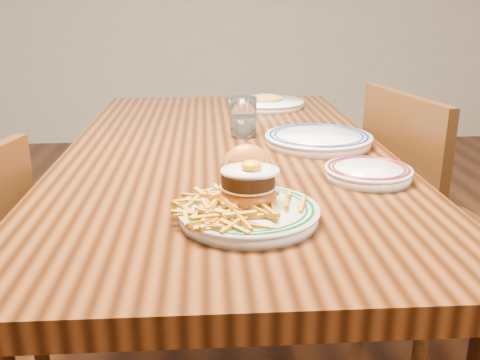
{
  "coord_description": "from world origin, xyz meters",
  "views": [
    {
      "loc": [
        -0.06,
        -1.38,
        1.13
      ],
      "look_at": [
        0.0,
        -0.48,
        0.82
      ],
      "focal_mm": 40.0,
      "sensor_mm": 36.0,
      "label": 1
    }
  ],
  "objects": [
    {
      "name": "rear_plate",
      "position": [
        0.25,
        0.01,
        0.77
      ],
      "size": [
        0.29,
        0.29,
        0.03
      ],
      "rotation": [
        0.0,
        0.0,
        0.02
      ],
      "color": "silver",
      "rests_on": "table"
    },
    {
      "name": "chair_right",
      "position": [
        0.6,
        0.03,
        0.47
      ],
      "size": [
        0.48,
        0.48,
        0.89
      ],
      "rotation": [
        0.0,
        0.0,
        3.33
      ],
      "color": "#43260E",
      "rests_on": "floor"
    },
    {
      "name": "main_plate",
      "position": [
        0.02,
        -0.49,
        0.78
      ],
      "size": [
        0.25,
        0.26,
        0.12
      ],
      "rotation": [
        0.0,
        0.0,
        -0.04
      ],
      "color": "silver",
      "rests_on": "table"
    },
    {
      "name": "table",
      "position": [
        0.0,
        0.0,
        0.66
      ],
      "size": [
        0.85,
        1.6,
        0.75
      ],
      "color": "black",
      "rests_on": "floor"
    },
    {
      "name": "side_plate",
      "position": [
        0.3,
        -0.28,
        0.77
      ],
      "size": [
        0.19,
        0.19,
        0.03
      ],
      "rotation": [
        0.0,
        0.0,
        0.17
      ],
      "color": "silver",
      "rests_on": "table"
    },
    {
      "name": "water_glass",
      "position": [
        0.05,
        0.13,
        0.8
      ],
      "size": [
        0.08,
        0.08,
        0.11
      ],
      "color": "white",
      "rests_on": "table"
    },
    {
      "name": "far_plate",
      "position": [
        0.17,
        0.56,
        0.77
      ],
      "size": [
        0.27,
        0.27,
        0.05
      ],
      "rotation": [
        0.0,
        0.0,
        -0.09
      ],
      "color": "silver",
      "rests_on": "table"
    }
  ]
}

